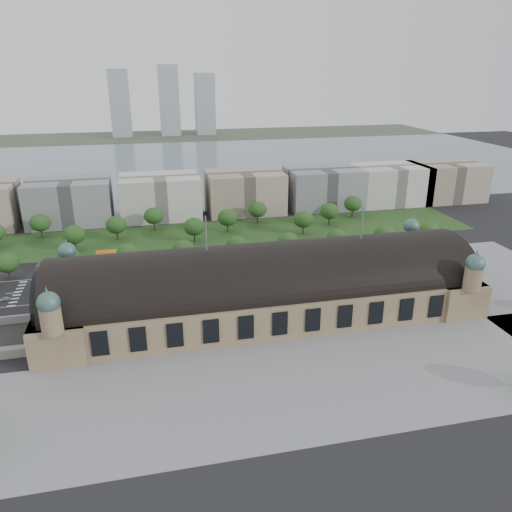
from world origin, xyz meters
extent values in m
plane|color=black|center=(0.00, 0.00, 0.00)|extent=(900.00, 900.00, 0.00)
cube|color=#97855D|center=(0.00, 0.00, 6.00)|extent=(150.00, 40.00, 12.00)
cube|color=#97855D|center=(-67.00, 0.00, 6.00)|extent=(16.00, 43.00, 12.00)
cube|color=#97855D|center=(67.00, 0.00, 6.00)|extent=(16.00, 43.00, 12.00)
cylinder|color=black|center=(0.00, 0.00, 12.00)|extent=(144.00, 37.60, 37.60)
cylinder|color=black|center=(-73.00, 0.00, 14.00)|extent=(1.20, 32.00, 32.00)
cylinder|color=black|center=(73.00, 0.00, 14.00)|extent=(1.20, 32.00, 32.00)
cylinder|color=#97855D|center=(-67.00, 21.00, 16.00)|extent=(6.00, 6.00, 8.00)
sphere|color=#426A64|center=(-67.00, 21.00, 21.50)|extent=(6.40, 6.40, 6.40)
cone|color=#426A64|center=(-67.00, 21.00, 25.50)|extent=(1.00, 1.00, 2.50)
cylinder|color=#97855D|center=(67.00, 21.00, 16.00)|extent=(6.00, 6.00, 8.00)
sphere|color=#426A64|center=(67.00, 21.00, 21.50)|extent=(6.40, 6.40, 6.40)
cone|color=#426A64|center=(67.00, 21.00, 25.50)|extent=(1.00, 1.00, 2.50)
cylinder|color=#97855D|center=(-67.00, -21.00, 16.00)|extent=(6.00, 6.00, 8.00)
sphere|color=#426A64|center=(-67.00, -21.00, 21.50)|extent=(6.40, 6.40, 6.40)
cone|color=#426A64|center=(-67.00, -21.00, 25.50)|extent=(1.00, 1.00, 2.50)
cylinder|color=#97855D|center=(67.00, -21.00, 16.00)|extent=(6.00, 6.00, 8.00)
sphere|color=#426A64|center=(67.00, -21.00, 21.50)|extent=(6.40, 6.40, 6.40)
cone|color=#426A64|center=(67.00, -21.00, 25.50)|extent=(1.00, 1.00, 2.50)
cylinder|color=#59595B|center=(-20.00, 0.00, 31.50)|extent=(0.50, 0.50, 12.00)
cylinder|color=#59595B|center=(35.00, 0.00, 31.50)|extent=(0.50, 0.50, 12.00)
cube|color=gray|center=(10.00, -44.00, 0.00)|extent=(190.00, 48.00, 0.12)
cube|color=black|center=(-20.00, 38.00, 0.00)|extent=(260.00, 26.00, 0.10)
cube|color=#21471C|center=(-15.00, 93.00, 0.00)|extent=(300.00, 45.00, 0.10)
cube|color=orange|center=(-55.00, 62.00, 4.70)|extent=(14.00, 9.00, 0.70)
cube|color=#59595B|center=(-53.00, 68.00, 1.60)|extent=(7.00, 5.00, 3.20)
cylinder|color=#59595B|center=(-60.50, 65.20, 2.20)|extent=(0.50, 0.50, 4.40)
cylinder|color=#59595B|center=(-49.50, 65.20, 2.20)|extent=(0.50, 0.50, 4.40)
cylinder|color=#59595B|center=(-60.50, 58.80, 2.20)|extent=(0.50, 0.50, 4.40)
cylinder|color=#59595B|center=(-49.50, 58.80, 2.20)|extent=(0.50, 0.50, 4.40)
cube|color=slate|center=(0.00, 298.00, 0.00)|extent=(700.00, 320.00, 0.08)
cube|color=#44513D|center=(0.00, 498.00, 0.00)|extent=(700.00, 120.00, 0.14)
cube|color=#9EA8B2|center=(-60.00, 508.00, 40.00)|extent=(24.00, 24.00, 80.00)
cube|color=#9EA8B2|center=(0.00, 508.00, 42.50)|extent=(24.00, 24.00, 85.00)
cube|color=#9EA8B2|center=(45.00, 508.00, 37.50)|extent=(24.00, 24.00, 75.00)
cube|color=gray|center=(-80.00, 133.00, 12.00)|extent=(45.00, 32.00, 24.00)
cube|color=silver|center=(-30.00, 133.00, 12.00)|extent=(45.00, 32.00, 24.00)
cube|color=tan|center=(20.00, 133.00, 12.00)|extent=(45.00, 32.00, 24.00)
cube|color=gray|center=(70.00, 133.00, 12.00)|extent=(45.00, 32.00, 24.00)
cube|color=silver|center=(115.00, 133.00, 12.00)|extent=(45.00, 32.00, 24.00)
cube|color=tan|center=(155.00, 133.00, 12.00)|extent=(45.00, 32.00, 24.00)
cylinder|color=#2D2116|center=(-96.00, 53.00, 2.16)|extent=(0.70, 0.70, 4.32)
ellipsoid|color=#214719|center=(-96.00, 53.00, 7.44)|extent=(9.60, 9.60, 8.16)
cylinder|color=#2D2116|center=(-72.00, 53.00, 2.16)|extent=(0.70, 0.70, 4.32)
ellipsoid|color=#214719|center=(-72.00, 53.00, 7.44)|extent=(9.60, 9.60, 8.16)
cylinder|color=#2D2116|center=(-48.00, 53.00, 2.16)|extent=(0.70, 0.70, 4.32)
ellipsoid|color=#214719|center=(-48.00, 53.00, 7.44)|extent=(9.60, 9.60, 8.16)
cylinder|color=#2D2116|center=(-24.00, 53.00, 2.16)|extent=(0.70, 0.70, 4.32)
ellipsoid|color=#214719|center=(-24.00, 53.00, 7.44)|extent=(9.60, 9.60, 8.16)
cylinder|color=#2D2116|center=(0.00, 53.00, 2.16)|extent=(0.70, 0.70, 4.32)
ellipsoid|color=#214719|center=(0.00, 53.00, 7.44)|extent=(9.60, 9.60, 8.16)
cylinder|color=#2D2116|center=(24.00, 53.00, 2.16)|extent=(0.70, 0.70, 4.32)
ellipsoid|color=#214719|center=(24.00, 53.00, 7.44)|extent=(9.60, 9.60, 8.16)
cylinder|color=#2D2116|center=(48.00, 53.00, 2.16)|extent=(0.70, 0.70, 4.32)
ellipsoid|color=#214719|center=(48.00, 53.00, 7.44)|extent=(9.60, 9.60, 8.16)
cylinder|color=#2D2116|center=(72.00, 53.00, 2.16)|extent=(0.70, 0.70, 4.32)
ellipsoid|color=#214719|center=(72.00, 53.00, 7.44)|extent=(9.60, 9.60, 8.16)
cylinder|color=#2D2116|center=(96.00, 53.00, 2.16)|extent=(0.70, 0.70, 4.32)
ellipsoid|color=#214719|center=(96.00, 53.00, 7.44)|extent=(9.60, 9.60, 8.16)
cylinder|color=#2D2116|center=(-92.00, 107.00, 2.34)|extent=(0.70, 0.70, 4.68)
ellipsoid|color=#214719|center=(-92.00, 107.00, 8.06)|extent=(10.40, 10.40, 8.84)
cylinder|color=#2D2116|center=(-73.00, 83.00, 2.34)|extent=(0.70, 0.70, 4.68)
ellipsoid|color=#214719|center=(-73.00, 83.00, 8.06)|extent=(10.40, 10.40, 8.84)
cylinder|color=#2D2116|center=(-54.00, 95.00, 2.34)|extent=(0.70, 0.70, 4.68)
ellipsoid|color=#214719|center=(-54.00, 95.00, 8.06)|extent=(10.40, 10.40, 8.84)
cylinder|color=#2D2116|center=(-35.00, 107.00, 2.34)|extent=(0.70, 0.70, 4.68)
ellipsoid|color=#214719|center=(-35.00, 107.00, 8.06)|extent=(10.40, 10.40, 8.84)
cylinder|color=#2D2116|center=(-16.00, 83.00, 2.34)|extent=(0.70, 0.70, 4.68)
ellipsoid|color=#214719|center=(-16.00, 83.00, 8.06)|extent=(10.40, 10.40, 8.84)
cylinder|color=#2D2116|center=(3.00, 95.00, 2.34)|extent=(0.70, 0.70, 4.68)
ellipsoid|color=#214719|center=(3.00, 95.00, 8.06)|extent=(10.40, 10.40, 8.84)
cylinder|color=#2D2116|center=(22.00, 107.00, 2.34)|extent=(0.70, 0.70, 4.68)
ellipsoid|color=#214719|center=(22.00, 107.00, 8.06)|extent=(10.40, 10.40, 8.84)
cylinder|color=#2D2116|center=(41.00, 83.00, 2.34)|extent=(0.70, 0.70, 4.68)
ellipsoid|color=#214719|center=(41.00, 83.00, 8.06)|extent=(10.40, 10.40, 8.84)
cylinder|color=#2D2116|center=(60.00, 95.00, 2.34)|extent=(0.70, 0.70, 4.68)
ellipsoid|color=#214719|center=(60.00, 95.00, 8.06)|extent=(10.40, 10.40, 8.84)
cylinder|color=#2D2116|center=(79.00, 107.00, 2.34)|extent=(0.70, 0.70, 4.68)
ellipsoid|color=#214719|center=(79.00, 107.00, 8.06)|extent=(10.40, 10.40, 8.84)
imported|color=silver|center=(-93.39, 31.53, 0.71)|extent=(4.32, 2.05, 1.42)
imported|color=#979A9F|center=(-67.03, 42.11, 0.79)|extent=(4.89, 2.02, 1.58)
imported|color=black|center=(-74.07, 27.09, 0.83)|extent=(6.05, 2.98, 1.65)
imported|color=maroon|center=(-31.94, 37.73, 0.69)|extent=(4.89, 2.35, 1.37)
imported|color=#1A2848|center=(-2.58, 36.87, 0.82)|extent=(5.05, 2.59, 1.65)
imported|color=#5B5E62|center=(38.62, 38.24, 0.68)|extent=(4.21, 1.73, 1.36)
imported|color=silver|center=(91.50, 28.51, 0.81)|extent=(6.09, 3.33, 1.62)
imported|color=black|center=(-76.09, 21.00, 0.77)|extent=(4.96, 3.45, 1.55)
imported|color=maroon|center=(-74.81, 21.16, 0.67)|extent=(5.29, 4.22, 1.34)
imported|color=#1B234C|center=(-48.01, 24.14, 0.78)|extent=(5.76, 4.22, 1.55)
imported|color=#515358|center=(-59.01, 22.53, 0.73)|extent=(4.52, 3.85, 1.46)
imported|color=silver|center=(-47.60, 22.68, 0.70)|extent=(4.36, 3.60, 1.40)
imported|color=gray|center=(-34.26, 25.00, 0.70)|extent=(5.44, 4.84, 1.40)
imported|color=black|center=(-18.00, 23.16, 0.77)|extent=(5.52, 4.90, 1.53)
imported|color=red|center=(-3.86, 29.22, 1.89)|extent=(13.61, 3.44, 3.78)
imported|color=beige|center=(-7.99, 31.32, 1.54)|extent=(11.26, 3.53, 3.09)
imported|color=beige|center=(19.84, 29.71, 1.47)|extent=(10.61, 2.79, 2.94)
camera|label=1|loc=(-38.38, -155.06, 82.86)|focal=35.00mm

